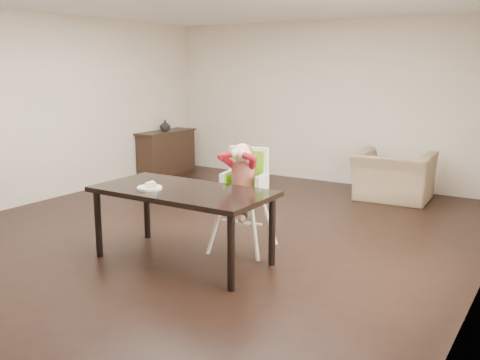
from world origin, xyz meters
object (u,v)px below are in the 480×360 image
Objects in this scene: dining_table at (182,197)px; armchair at (394,168)px; high_chair at (244,175)px; sideboard at (166,152)px.

dining_table is 1.65× the size of armchair.
high_chair is 1.06× the size of armchair.
armchair is 0.87× the size of sideboard.
sideboard reaches higher than dining_table.
armchair is at bearing 67.00° from high_chair.
armchair reaches higher than sideboard.
armchair is at bearing 74.26° from dining_table.
sideboard is (-4.15, -0.23, -0.08)m from armchair.
high_chair is at bearing -39.38° from sideboard.
sideboard is at bearing 130.97° from high_chair.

